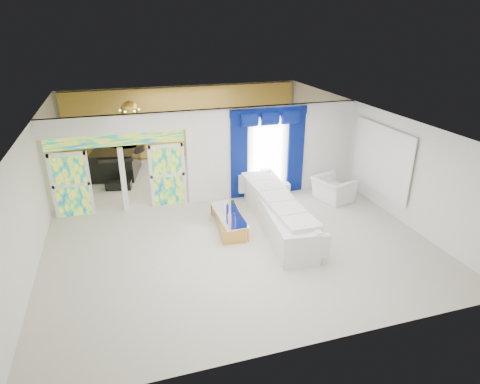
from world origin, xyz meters
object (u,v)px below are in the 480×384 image
object	(u,v)px
armchair	(333,189)
white_sofa	(277,213)
coffee_table	(229,221)
grand_piano	(116,161)
console_table	(273,189)

from	to	relation	value
armchair	white_sofa	bearing A→B (deg)	99.60
coffee_table	grand_piano	world-z (taller)	grand_piano
coffee_table	armchair	xyz separation A→B (m)	(3.79, 0.87, 0.17)
white_sofa	grand_piano	distance (m)	7.21
white_sofa	coffee_table	distance (m)	1.40
coffee_table	grand_piano	size ratio (longest dim) A/B	0.94
coffee_table	armchair	size ratio (longest dim) A/B	1.61
white_sofa	console_table	distance (m)	2.35
white_sofa	grand_piano	size ratio (longest dim) A/B	2.20
coffee_table	armchair	world-z (taller)	armchair
coffee_table	armchair	bearing A→B (deg)	12.91
coffee_table	grand_piano	distance (m)	6.24
armchair	grand_piano	bearing A→B (deg)	39.54
white_sofa	coffee_table	size ratio (longest dim) A/B	2.33
console_table	armchair	size ratio (longest dim) A/B	0.93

